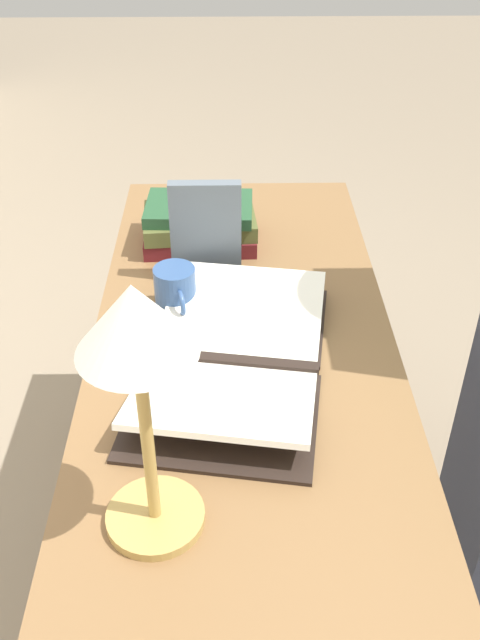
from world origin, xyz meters
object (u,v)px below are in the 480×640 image
open_book (234,358)px  book_standing_upright (206,233)px  coffee_mug (175,291)px  reading_lamp (138,354)px  book_stack_tall (200,224)px

open_book → book_standing_upright: (0.31, 0.06, 0.10)m
open_book → coffee_mug: 0.22m
reading_lamp → coffee_mug: reading_lamp is taller
open_book → book_stack_tall: 0.48m
book_stack_tall → book_standing_upright: size_ratio=1.17×
open_book → book_stack_tall: size_ratio=2.17×
open_book → book_standing_upright: 0.33m
book_stack_tall → reading_lamp: size_ratio=0.65×
coffee_mug → book_stack_tall: bearing=-8.3°
open_book → reading_lamp: size_ratio=1.42×
open_book → coffee_mug: bearing=42.1°
open_book → reading_lamp: 0.48m
coffee_mug → book_standing_upright: bearing=-26.4°
open_book → book_stack_tall: bearing=18.6°
reading_lamp → book_standing_upright: bearing=-5.4°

